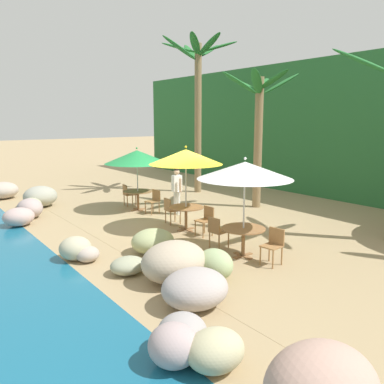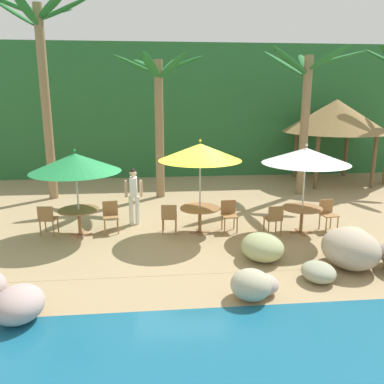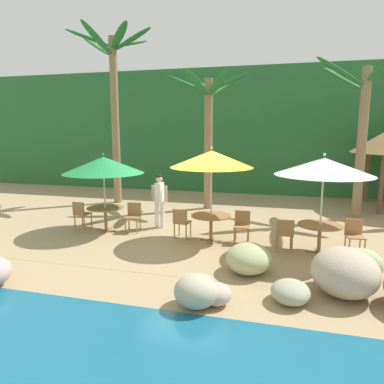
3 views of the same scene
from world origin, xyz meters
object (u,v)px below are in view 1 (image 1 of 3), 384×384
object	(u,v)px
chair_yellow_inland	(170,209)
waiter_in_white	(177,188)
chair_green_seaward	(154,200)
umbrella_white	(245,170)
dining_table_green	(138,194)
dining_table_yellow	(186,211)
chair_white_seaward	(274,243)
chair_white_inland	(217,230)
umbrella_yellow	(186,157)
chair_yellow_seaward	(206,219)
umbrella_green	(137,157)
dining_table_white	(243,233)
palm_tree_second	(259,116)
palm_tree_nearest	(198,89)
chair_green_inland	(128,193)

from	to	relation	value
chair_yellow_inland	waiter_in_white	distance (m)	1.46
chair_green_seaward	umbrella_white	world-z (taller)	umbrella_white
waiter_in_white	dining_table_green	bearing A→B (deg)	-151.77
dining_table_yellow	chair_yellow_inland	world-z (taller)	chair_yellow_inland
chair_white_seaward	chair_white_inland	xyz separation A→B (m)	(-1.67, -0.35, 0.00)
dining_table_green	umbrella_yellow	xyz separation A→B (m)	(3.32, -0.15, 1.67)
chair_yellow_seaward	chair_yellow_inland	bearing A→B (deg)	-175.43
dining_table_green	chair_green_seaward	bearing A→B (deg)	14.13
dining_table_green	umbrella_green	bearing A→B (deg)	0.00
chair_yellow_inland	chair_white_seaward	distance (m)	4.52
dining_table_yellow	waiter_in_white	distance (m)	2.11
umbrella_yellow	dining_table_white	bearing A→B (deg)	-5.60
umbrella_green	dining_table_yellow	distance (m)	3.61
chair_green_seaward	palm_tree_second	size ratio (longest dim) A/B	0.17
chair_yellow_inland	chair_white_inland	xyz separation A→B (m)	(2.84, -0.42, 0.00)
chair_green_seaward	chair_yellow_seaward	world-z (taller)	same
chair_yellow_inland	chair_white_inland	size ratio (longest dim) A/B	1.00
chair_yellow_inland	palm_tree_nearest	distance (m)	7.36
umbrella_white	chair_white_inland	distance (m)	1.88
chair_green_inland	palm_tree_nearest	distance (m)	6.02
umbrella_white	chair_yellow_inland	bearing A→B (deg)	175.89
chair_green_inland	waiter_in_white	bearing A→B (deg)	18.46
dining_table_yellow	dining_table_green	bearing A→B (deg)	177.38
chair_green_inland	chair_yellow_inland	size ratio (longest dim) A/B	1.00
umbrella_yellow	chair_yellow_seaward	xyz separation A→B (m)	(0.85, 0.12, -1.78)
chair_white_seaward	chair_white_inland	distance (m)	1.71
umbrella_green	dining_table_green	world-z (taller)	umbrella_green
umbrella_green	chair_white_seaward	bearing A→B (deg)	-1.97
chair_green_inland	chair_yellow_inland	distance (m)	3.32
dining_table_yellow	waiter_in_white	size ratio (longest dim) A/B	0.65
chair_white_seaward	palm_tree_nearest	xyz separation A→B (m)	(-8.67, 4.40, 4.28)
chair_yellow_seaward	umbrella_white	xyz separation A→B (m)	(1.98, -0.40, 1.67)
chair_green_seaward	chair_yellow_seaward	size ratio (longest dim) A/B	1.00
dining_table_yellow	palm_tree_nearest	distance (m)	7.82
chair_green_inland	chair_white_seaward	size ratio (longest dim) A/B	1.00
chair_white_inland	waiter_in_white	size ratio (longest dim) A/B	0.51
chair_green_inland	dining_table_yellow	xyz separation A→B (m)	(4.17, -0.16, 0.10)
chair_yellow_inland	dining_table_white	xyz separation A→B (m)	(3.68, -0.26, 0.10)
chair_yellow_seaward	chair_white_seaward	size ratio (longest dim) A/B	1.00
umbrella_green	palm_tree_second	size ratio (longest dim) A/B	0.47
umbrella_yellow	waiter_in_white	xyz separation A→B (m)	(-1.85, 0.94, -1.30)
chair_green_inland	palm_tree_second	distance (m)	5.91
dining_table_white	palm_tree_second	size ratio (longest dim) A/B	0.21
chair_white_inland	chair_green_inland	bearing A→B (deg)	174.45
palm_tree_nearest	chair_yellow_seaward	bearing A→B (deg)	-35.55
dining_table_green	chair_white_seaward	xyz separation A→B (m)	(6.98, -0.24, -0.10)
dining_table_green	chair_yellow_seaward	world-z (taller)	chair_yellow_seaward
chair_yellow_seaward	chair_yellow_inland	size ratio (longest dim) A/B	1.00
umbrella_white	chair_yellow_seaward	bearing A→B (deg)	168.57
chair_white_seaward	palm_tree_nearest	bearing A→B (deg)	153.12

